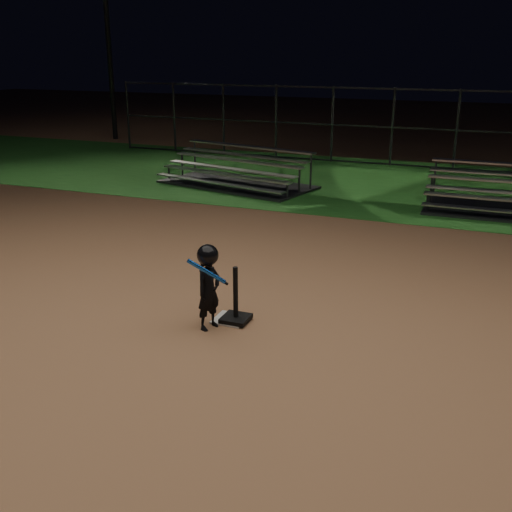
# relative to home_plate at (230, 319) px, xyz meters

# --- Properties ---
(ground) EXTENTS (80.00, 80.00, 0.00)m
(ground) POSITION_rel_home_plate_xyz_m (0.00, 0.00, -0.01)
(ground) COLOR #9B6A46
(ground) RESTS_ON ground
(grass_strip) EXTENTS (60.00, 8.00, 0.01)m
(grass_strip) POSITION_rel_home_plate_xyz_m (0.00, 10.00, -0.01)
(grass_strip) COLOR #1E571C
(grass_strip) RESTS_ON ground
(home_plate) EXTENTS (0.45, 0.45, 0.02)m
(home_plate) POSITION_rel_home_plate_xyz_m (0.00, 0.00, 0.00)
(home_plate) COLOR beige
(home_plate) RESTS_ON ground
(batting_tee) EXTENTS (0.38, 0.38, 0.80)m
(batting_tee) POSITION_rel_home_plate_xyz_m (0.10, -0.03, 0.16)
(batting_tee) COLOR black
(batting_tee) RESTS_ON home_plate
(child_batter) EXTENTS (0.49, 0.54, 1.22)m
(child_batter) POSITION_rel_home_plate_xyz_m (-0.16, -0.34, 0.63)
(child_batter) COLOR black
(child_batter) RESTS_ON ground
(bleacher_left) EXTENTS (4.63, 3.02, 1.04)m
(bleacher_left) POSITION_rel_home_plate_xyz_m (-3.48, 8.27, 0.20)
(bleacher_left) COLOR silver
(bleacher_left) RESTS_ON ground
(backstop_fence) EXTENTS (20.08, 0.08, 2.50)m
(backstop_fence) POSITION_rel_home_plate_xyz_m (0.00, 13.00, 1.24)
(backstop_fence) COLOR #38383D
(backstop_fence) RESTS_ON ground
(light_pole_left) EXTENTS (0.90, 0.53, 8.30)m
(light_pole_left) POSITION_rel_home_plate_xyz_m (-12.00, 14.94, 4.93)
(light_pole_left) COLOR #2D2D30
(light_pole_left) RESTS_ON ground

